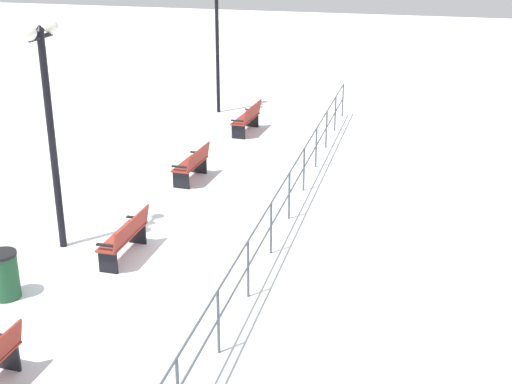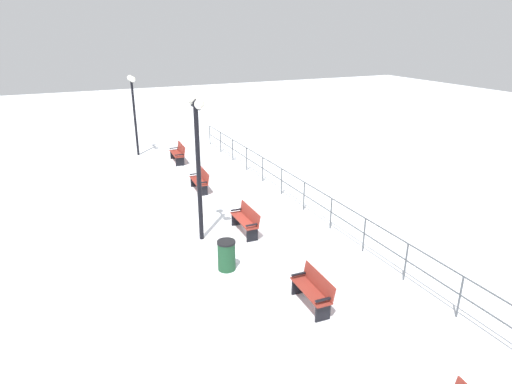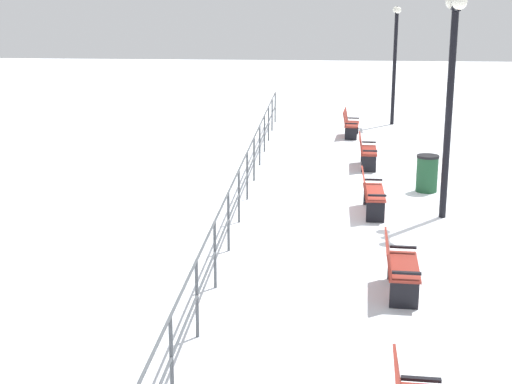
{
  "view_description": "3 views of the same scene",
  "coord_description": "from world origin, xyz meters",
  "views": [
    {
      "loc": [
        -5.86,
        12.04,
        6.6
      ],
      "look_at": [
        -2.35,
        -1.92,
        0.95
      ],
      "focal_mm": 49.53,
      "sensor_mm": 36.0,
      "label": 1
    },
    {
      "loc": [
        5.36,
        12.79,
        6.72
      ],
      "look_at": [
        -1.26,
        -1.76,
        0.71
      ],
      "focal_mm": 31.06,
      "sensor_mm": 36.0,
      "label": 2
    },
    {
      "loc": [
        -1.27,
        -16.28,
        4.72
      ],
      "look_at": [
        -2.49,
        -1.68,
        0.87
      ],
      "focal_mm": 52.98,
      "sensor_mm": 36.0,
      "label": 3
    }
  ],
  "objects": [
    {
      "name": "ground_plane",
      "position": [
        0.0,
        0.0,
        0.0
      ],
      "size": [
        80.0,
        80.0,
        0.0
      ],
      "primitive_type": "plane",
      "color": "white",
      "rests_on": "ground"
    },
    {
      "name": "bench_second",
      "position": [
        0.07,
        -4.65,
        0.47
      ],
      "size": [
        0.64,
        1.46,
        0.91
      ],
      "rotation": [
        0.0,
        0.0,
        -0.06
      ],
      "color": "maroon",
      "rests_on": "ground"
    },
    {
      "name": "bench_third",
      "position": [
        -0.08,
        0.0,
        0.49
      ],
      "size": [
        0.52,
        1.61,
        0.9
      ],
      "rotation": [
        0.0,
        0.0,
        -0.02
      ],
      "color": "maroon",
      "rests_on": "ground"
    },
    {
      "name": "bench_fourth",
      "position": [
        0.08,
        4.65,
        0.48
      ],
      "size": [
        0.56,
        1.48,
        0.9
      ],
      "rotation": [
        0.0,
        0.0,
        -0.04
      ],
      "color": "maroon",
      "rests_on": "ground"
    },
    {
      "name": "bench_fifth",
      "position": [
        -0.21,
        9.31,
        0.47
      ],
      "size": [
        0.62,
        1.4,
        0.92
      ],
      "rotation": [
        0.0,
        0.0,
        -0.09
      ],
      "color": "maroon",
      "rests_on": "ground"
    },
    {
      "name": "lamppost_middle",
      "position": [
        1.47,
        -0.18,
        3.19
      ],
      "size": [
        0.31,
        1.11,
        4.72
      ],
      "color": "black",
      "rests_on": "ground"
    },
    {
      "name": "lamppost_far",
      "position": [
        1.47,
        12.02,
        2.75
      ],
      "size": [
        0.23,
        0.98,
        4.3
      ],
      "color": "black",
      "rests_on": "ground"
    },
    {
      "name": "waterfront_railing",
      "position": [
        -2.92,
        0.0,
        0.78
      ],
      "size": [
        0.05,
        24.28,
        1.16
      ],
      "color": "#4C5156",
      "rests_on": "ground"
    },
    {
      "name": "trash_bin",
      "position": [
        1.42,
        2.04,
        0.46
      ],
      "size": [
        0.54,
        0.54,
        0.91
      ],
      "color": "#1E4C2D",
      "rests_on": "ground"
    }
  ]
}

